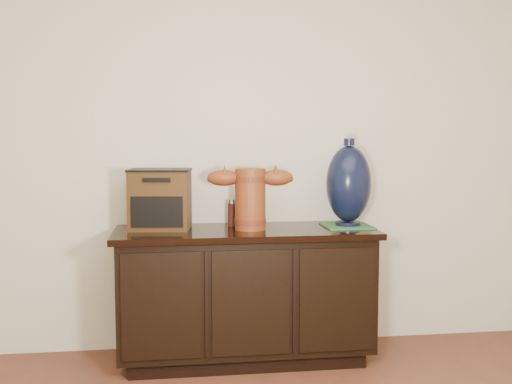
{
  "coord_description": "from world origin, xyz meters",
  "views": [
    {
      "loc": [
        -0.39,
        -1.08,
        1.26
      ],
      "look_at": [
        0.06,
        2.18,
        0.97
      ],
      "focal_mm": 42.0,
      "sensor_mm": 36.0,
      "label": 1
    }
  ],
  "objects": [
    {
      "name": "room",
      "position": [
        0.0,
        0.0,
        1.3
      ],
      "size": [
        5.0,
        5.0,
        5.0
      ],
      "color": "#582D1E",
      "rests_on": "ground"
    },
    {
      "name": "tv_radio",
      "position": [
        -0.47,
        2.3,
        0.92
      ],
      "size": [
        0.37,
        0.31,
        0.34
      ],
      "rotation": [
        0.0,
        0.0,
        -0.13
      ],
      "color": "#3B250E",
      "rests_on": "sideboard"
    },
    {
      "name": "green_mat",
      "position": [
        0.6,
        2.24,
        0.76
      ],
      "size": [
        0.27,
        0.27,
        0.01
      ],
      "primitive_type": "cube",
      "rotation": [
        0.0,
        0.0,
        -0.0
      ],
      "color": "#2D6431",
      "rests_on": "sideboard"
    },
    {
      "name": "spray_can",
      "position": [
        -0.06,
        2.36,
        0.83
      ],
      "size": [
        0.05,
        0.05,
        0.15
      ],
      "color": "#5F1B10",
      "rests_on": "sideboard"
    },
    {
      "name": "terracotta_vessel",
      "position": [
        0.03,
        2.21,
        0.95
      ],
      "size": [
        0.48,
        0.19,
        0.34
      ],
      "rotation": [
        0.0,
        0.0,
        -0.08
      ],
      "color": "brown",
      "rests_on": "sideboard"
    },
    {
      "name": "lamp_base",
      "position": [
        0.6,
        2.24,
        1.0
      ],
      "size": [
        0.26,
        0.26,
        0.5
      ],
      "rotation": [
        0.0,
        0.0,
        -0.0
      ],
      "color": "black",
      "rests_on": "green_mat"
    },
    {
      "name": "sideboard",
      "position": [
        0.0,
        2.23,
        0.39
      ],
      "size": [
        1.46,
        0.56,
        0.75
      ],
      "color": "black",
      "rests_on": "ground"
    }
  ]
}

